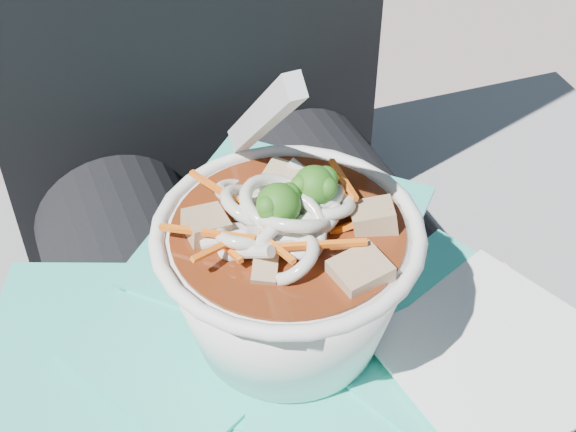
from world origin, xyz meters
name	(u,v)px	position (x,y,z in m)	size (l,w,h in m)	color
lap	(308,381)	(0.00, 0.00, 0.52)	(0.32, 0.48, 0.14)	black
person_body	(262,273)	(0.00, 0.09, 0.55)	(0.34, 0.94, 0.99)	black
plastic_bag	(293,342)	(-0.02, -0.02, 0.60)	(0.41, 0.40, 0.02)	#2EC2AB
napkins	(497,352)	(0.09, -0.09, 0.62)	(0.16, 0.15, 0.01)	white
udon_bowl	(288,267)	(-0.02, -0.01, 0.67)	(0.17, 0.17, 0.19)	white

